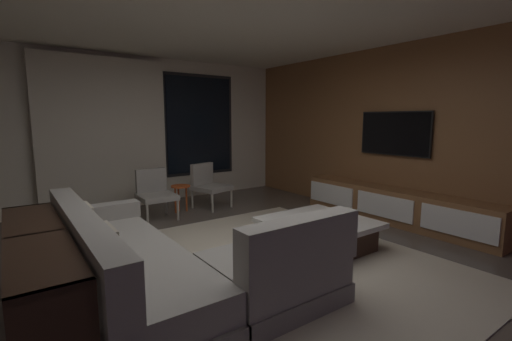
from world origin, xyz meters
name	(u,v)px	position (x,y,z in m)	size (l,w,h in m)	color
floor	(246,269)	(0.00, 0.00, 0.00)	(9.20, 9.20, 0.00)	#564C44
back_wall_with_window	(131,132)	(-0.06, 3.62, 1.34)	(6.60, 0.30, 2.70)	beige
media_wall	(414,134)	(3.06, 0.00, 1.35)	(0.12, 7.80, 2.70)	brown
area_rug	(278,264)	(0.35, -0.10, 0.01)	(3.20, 3.80, 0.01)	beige
sectional_couch	(165,267)	(-0.91, -0.09, 0.29)	(1.98, 2.50, 0.82)	gray
coffee_table	(318,234)	(1.05, -0.02, 0.19)	(1.16, 1.16, 0.36)	#342117
book_stack_on_coffee_table	(323,220)	(1.03, -0.11, 0.39)	(0.28, 0.21, 0.05)	#B15537
accent_chair_near_window	(208,183)	(0.95, 2.59, 0.43)	(0.68, 0.69, 0.78)	#B2ADA0
accent_chair_by_curtain	(155,191)	(-0.08, 2.46, 0.43)	(0.55, 0.57, 0.78)	#B2ADA0
side_stool	(180,190)	(0.40, 2.56, 0.37)	(0.32, 0.32, 0.46)	#BF4C1E
media_console	(395,207)	(2.77, 0.05, 0.25)	(0.46, 3.10, 0.52)	brown
mounted_tv	(395,133)	(2.95, 0.25, 1.35)	(0.05, 1.17, 0.68)	black
console_table_behind_couch	(39,276)	(-1.83, 0.03, 0.41)	(0.40, 2.10, 0.74)	#342117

